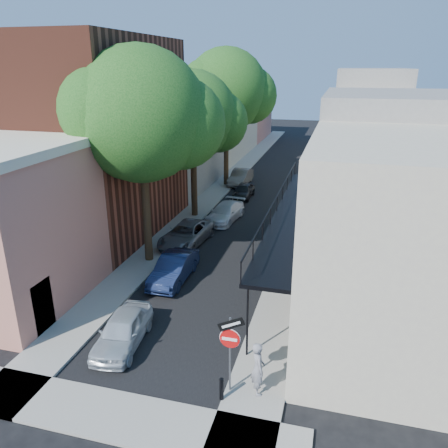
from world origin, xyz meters
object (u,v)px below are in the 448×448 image
Objects in this scene: parked_car_a at (123,330)px; parked_car_b at (174,268)px; parked_car_c at (186,234)px; pedestrian at (258,368)px; parked_car_e at (243,191)px; oak_near at (150,117)px; oak_mid at (199,117)px; oak_far at (232,91)px; sign_post at (230,342)px; bollard at (222,389)px; parked_car_d at (225,212)px; parked_car_f at (241,177)px.

parked_car_b reaches higher than parked_car_a.
parked_car_c is 2.48× the size of pedestrian.
parked_car_c is 1.32× the size of parked_car_e.
oak_near reaches higher than parked_car_b.
oak_far is (0.06, 9.04, 1.20)m from oak_mid.
oak_near is 1.12× the size of oak_mid.
oak_mid is 2.69× the size of parked_car_a.
sign_post is at bearing 75.68° from pedestrian.
sign_post reaches higher than parked_car_a.
parked_car_d is at bearing 104.42° from bollard.
parked_car_a reaches higher than parked_car_d.
oak_far reaches higher than oak_near.
sign_post is 19.14m from oak_mid.
oak_far is 8.76m from parked_car_e.
parked_car_f is (-1.20, 4.18, 0.09)m from parked_car_e.
bollard is at bearing -60.74° from parked_car_c.
parked_car_d is 17.36m from pedestrian.
parked_car_e is at bearing -62.75° from oak_far.
oak_near is 17.01m from oak_far.
pedestrian is at bearing -73.93° from parked_car_f.
oak_far is 3.13× the size of parked_car_a.
oak_near reaches higher than bollard.
oak_far is at bearing 89.96° from oak_near.
oak_mid is at bearing -92.99° from parked_car_f.
oak_far is 2.82× the size of parked_car_f.
oak_near is 7.71m from parked_car_c.
bollard is 0.08× the size of oak_mid.
parked_car_a is at bearing -83.21° from oak_mid.
parked_car_d is at bearing -6.54° from pedestrian.
parked_car_c is at bearing -95.83° from parked_car_e.
parked_car_c is 10.71m from parked_car_e.
oak_mid is at bearing 110.86° from sign_post.
parked_car_d is (-4.40, 17.12, 0.10)m from bollard.
parked_car_f is (-5.60, 27.15, 0.17)m from bollard.
pedestrian reaches higher than bollard.
parked_car_e is at bearing 68.95° from oak_mid.
parked_car_b is at bearing -90.11° from parked_car_e.
sign_post is at bearing -54.91° from oak_near.
oak_near reaches higher than sign_post.
oak_near is at bearing 123.12° from bollard.
parked_car_a is at bearing -89.38° from parked_car_b.
parked_car_a is at bearing 161.76° from sign_post.
parked_car_f reaches higher than parked_car_b.
bollard is 28.58m from oak_far.
oak_near is 7.72m from parked_car_b.
oak_mid reaches higher than parked_car_f.
parked_car_c is at bearing 102.31° from parked_car_b.
parked_car_f is (0.75, 0.39, -7.56)m from oak_far.
parked_car_d is 2.26× the size of pedestrian.
parked_car_c is at bearing -96.59° from parked_car_d.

